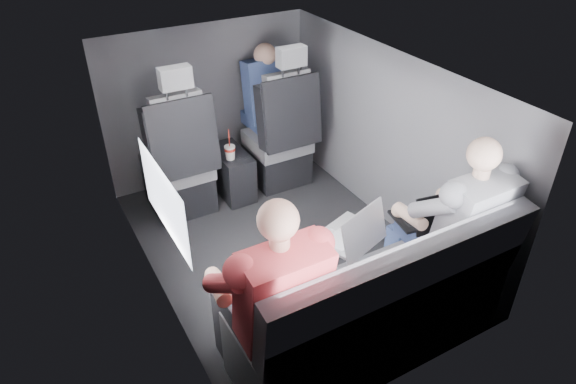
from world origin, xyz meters
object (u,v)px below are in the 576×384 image
front_seat_left (180,168)px  soda_cup (230,152)px  rear_bench (374,312)px  passenger_rear_left (269,296)px  laptop_silver (353,233)px  laptop_white (252,276)px  passenger_front_right (266,94)px  laptop_black (429,215)px  passenger_rear_right (452,224)px  front_seat_right (281,142)px  center_console (232,173)px

front_seat_left → soda_cup: front_seat_left is taller
rear_bench → soda_cup: rear_bench is taller
soda_cup → passenger_rear_left: 1.82m
laptop_silver → passenger_rear_left: (-0.65, -0.21, 0.00)m
laptop_white → passenger_front_right: size_ratio=0.49×
front_seat_left → passenger_rear_left: front_seat_left is taller
passenger_front_right → laptop_white: bearing=-119.3°
front_seat_left → laptop_white: bearing=-95.5°
rear_bench → laptop_black: (0.55, 0.23, 0.32)m
soda_cup → laptop_black: size_ratio=0.72×
passenger_rear_left → passenger_rear_right: passenger_rear_left is taller
front_seat_right → soda_cup: front_seat_right is taller
center_console → passenger_rear_left: size_ratio=0.38×
center_console → front_seat_left: bearing=-174.9°
front_seat_right → laptop_white: size_ratio=3.45×
center_console → laptop_silver: bearing=-88.4°
center_console → laptop_silver: 1.69m
center_console → rear_bench: rear_bench is taller
laptop_white → passenger_rear_left: (0.00, -0.18, 0.01)m
front_seat_right → laptop_silver: 1.66m
laptop_black → passenger_rear_left: (-1.15, -0.14, 0.01)m
soda_cup → center_console: bearing=66.3°
laptop_white → laptop_black: 1.15m
soda_cup → passenger_rear_left: passenger_rear_left is taller
passenger_rear_left → passenger_rear_right: 1.21m
center_console → laptop_white: 1.83m
rear_bench → soda_cup: bearing=91.7°
front_seat_left → rear_bench: 1.96m
laptop_white → laptop_silver: bearing=3.1°
soda_cup → passenger_front_right: (0.51, 0.34, 0.28)m
passenger_rear_left → front_seat_left: bearing=85.2°
laptop_black → passenger_front_right: 1.93m
front_seat_right → laptop_white: 1.96m
laptop_white → soda_cup: bearing=70.3°
laptop_black → passenger_rear_right: 0.15m
rear_bench → passenger_rear_left: 0.69m
laptop_black → passenger_rear_right: bearing=-66.3°
front_seat_left → rear_bench: bearing=-76.7°
laptop_silver → laptop_black: bearing=-8.7°
center_console → rear_bench: size_ratio=0.30×
rear_bench → passenger_front_right: passenger_front_right is taller
center_console → passenger_front_right: size_ratio=0.65×
front_seat_right → passenger_front_right: bearing=89.3°
rear_bench → front_seat_right: bearing=76.7°
front_seat_left → passenger_front_right: (0.90, 0.26, 0.34)m
laptop_silver → passenger_front_right: (0.41, 1.85, 0.11)m
rear_bench → passenger_rear_right: (0.61, 0.09, 0.33)m
front_seat_left → laptop_black: bearing=-59.2°
laptop_black → passenger_rear_left: 1.16m
passenger_rear_right → laptop_black: bearing=113.7°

